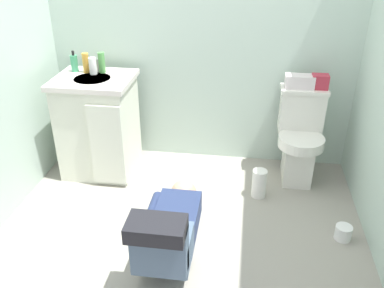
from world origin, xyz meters
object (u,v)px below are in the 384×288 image
object	(u,v)px
person_plumber	(170,228)
bottle_white	(93,66)
toiletry_bag	(320,82)
toilet_paper_roll	(343,233)
vanity_cabinet	(99,125)
bottle_amber	(86,63)
soap_dispenser	(74,63)
toilet	(300,137)
faucet	(98,66)
bottle_green	(102,63)
tissue_box	(300,81)
paper_towel_roll	(259,183)

from	to	relation	value
person_plumber	bottle_white	bearing A→B (deg)	128.33
toiletry_bag	toilet_paper_roll	distance (m)	1.13
vanity_cabinet	bottle_amber	world-z (taller)	bottle_amber
toiletry_bag	toilet_paper_roll	size ratio (longest dim) A/B	1.13
soap_dispenser	bottle_amber	bearing A→B (deg)	-5.78
toilet	vanity_cabinet	bearing A→B (deg)	-176.33
faucet	toilet_paper_roll	xyz separation A→B (m)	(1.88, -0.78, -0.82)
toiletry_bag	bottle_green	distance (m)	1.69
tissue_box	paper_towel_roll	distance (m)	0.84
toilet_paper_roll	soap_dispenser	bearing A→B (deg)	159.81
tissue_box	bottle_amber	bearing A→B (deg)	-177.31
toilet	paper_towel_roll	xyz separation A→B (m)	(-0.30, -0.32, -0.25)
bottle_green	toilet_paper_roll	world-z (taller)	bottle_green
person_plumber	bottle_amber	world-z (taller)	bottle_amber
bottle_white	tissue_box	bearing A→B (deg)	3.94
toiletry_bag	toilet_paper_roll	world-z (taller)	toiletry_bag
person_plumber	bottle_white	world-z (taller)	bottle_white
toilet_paper_roll	faucet	bearing A→B (deg)	157.43
person_plumber	tissue_box	size ratio (longest dim) A/B	4.84
toilet	toiletry_bag	xyz separation A→B (m)	(0.10, 0.09, 0.44)
vanity_cabinet	bottle_green	xyz separation A→B (m)	(0.03, 0.13, 0.48)
tissue_box	bottle_green	bearing A→B (deg)	-177.49
toiletry_bag	paper_towel_roll	world-z (taller)	toiletry_bag
vanity_cabinet	tissue_box	xyz separation A→B (m)	(1.57, 0.19, 0.38)
toiletry_bag	bottle_green	world-z (taller)	bottle_green
person_plumber	toiletry_bag	world-z (taller)	toiletry_bag
toiletry_bag	paper_towel_roll	distance (m)	0.90
person_plumber	soap_dispenser	size ratio (longest dim) A/B	6.42
person_plumber	toilet_paper_roll	bearing A→B (deg)	13.46
bottle_green	bottle_white	bearing A→B (deg)	-144.42
bottle_white	toilet	bearing A→B (deg)	0.68
toiletry_bag	paper_towel_roll	xyz separation A→B (m)	(-0.41, -0.41, -0.69)
toiletry_bag	bottle_amber	distance (m)	1.82
person_plumber	bottle_white	distance (m)	1.44
bottle_white	bottle_amber	bearing A→B (deg)	154.56
vanity_cabinet	paper_towel_roll	size ratio (longest dim) A/B	3.61
soap_dispenser	person_plumber	bearing A→B (deg)	-47.34
tissue_box	toiletry_bag	size ratio (longest dim) A/B	1.77
person_plumber	faucet	bearing A→B (deg)	125.84
soap_dispenser	bottle_green	bearing A→B (deg)	0.17
vanity_cabinet	person_plumber	distance (m)	1.20
faucet	paper_towel_roll	size ratio (longest dim) A/B	0.44
faucet	bottle_amber	world-z (taller)	bottle_amber
bottle_white	paper_towel_roll	size ratio (longest dim) A/B	0.57
vanity_cabinet	soap_dispenser	world-z (taller)	soap_dispenser
toilet	paper_towel_roll	distance (m)	0.51
toilet	toilet_paper_roll	distance (m)	0.84
soap_dispenser	vanity_cabinet	bearing A→B (deg)	-33.10
tissue_box	paper_towel_roll	bearing A→B (deg)	-121.88
soap_dispenser	toilet_paper_roll	bearing A→B (deg)	-20.19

